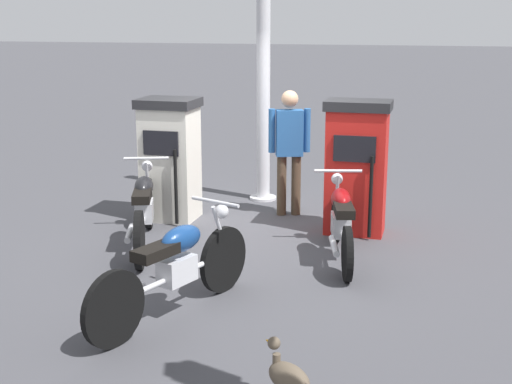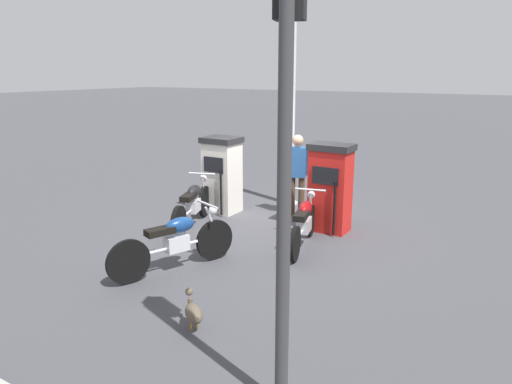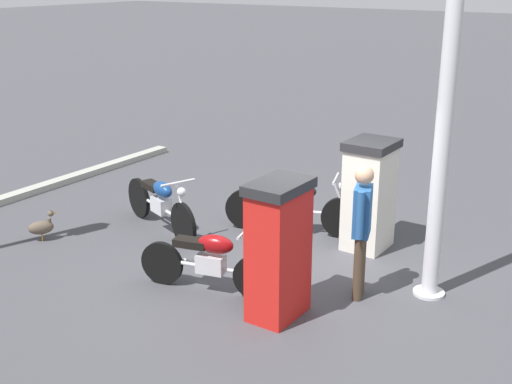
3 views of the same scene
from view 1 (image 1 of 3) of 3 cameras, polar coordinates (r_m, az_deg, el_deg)
name	(u,v)px [view 1 (image 1 of 3)]	position (r m, az deg, el deg)	size (l,w,h in m)	color
ground_plane	(253,232)	(8.94, -0.23, -3.31)	(120.00, 120.00, 0.00)	#424247
fuel_pump_near	(170,159)	(9.44, -7.01, 2.71)	(0.68, 0.76, 1.63)	silver
fuel_pump_far	(356,167)	(8.83, 8.18, 2.05)	(0.59, 0.81, 1.68)	red
motorcycle_near_pump	(144,209)	(8.42, -9.11, -1.35)	(2.09, 0.88, 0.96)	black
motorcycle_far_pump	(341,221)	(7.93, 6.93, -2.34)	(1.85, 0.66, 0.93)	black
motorcycle_extra	(175,266)	(6.43, -6.60, -6.02)	(2.03, 0.92, 0.97)	black
attendant_person	(289,144)	(9.53, 2.73, 3.92)	(0.31, 0.57, 1.72)	#473828
wandering_duck	(288,376)	(5.10, 2.63, -14.72)	(0.37, 0.43, 0.46)	brown
canopy_support_pole	(263,58)	(10.23, 0.60, 10.87)	(0.40, 0.40, 4.35)	silver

